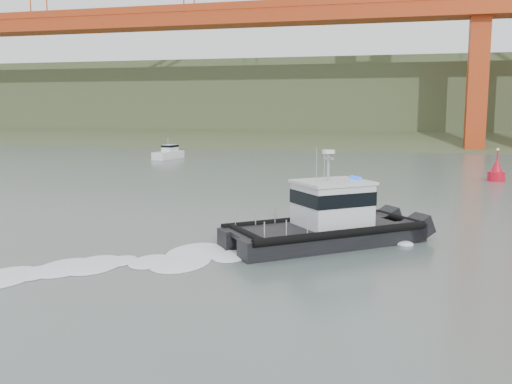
# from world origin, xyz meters

# --- Properties ---
(ground) EXTENTS (400.00, 400.00, 0.00)m
(ground) POSITION_xyz_m (0.00, 0.00, 0.00)
(ground) COLOR #52615D
(ground) RESTS_ON ground
(headlands) EXTENTS (500.00, 105.36, 27.12)m
(headlands) POSITION_xyz_m (0.00, 125.50, 7.05)
(headlands) COLOR #3C512E
(headlands) RESTS_ON ground
(patrol_boat) EXTENTS (10.39, 9.52, 5.03)m
(patrol_boat) POSITION_xyz_m (3.53, 7.03, 1.26)
(patrol_boat) COLOR black
(patrol_boat) RESTS_ON ground
(motorboat) EXTENTS (2.75, 5.69, 3.00)m
(motorboat) POSITION_xyz_m (-24.30, 51.42, 0.75)
(motorboat) COLOR silver
(motorboat) RESTS_ON ground
(nav_buoy) EXTENTS (1.61, 1.61, 3.36)m
(nav_buoy) POSITION_xyz_m (15.94, 36.64, 0.88)
(nav_buoy) COLOR red
(nav_buoy) RESTS_ON ground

